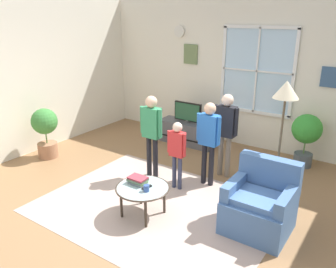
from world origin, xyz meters
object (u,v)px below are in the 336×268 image
(book_stack, at_px, (138,180))
(potted_plant_by_window, at_px, (306,134))
(floor_lamp, at_px, (285,103))
(armchair, at_px, (260,205))
(potted_plant_corner, at_px, (45,129))
(person_red_shirt, at_px, (177,148))
(person_black_shirt, at_px, (226,126))
(tv_stand, at_px, (187,133))
(cup, at_px, (146,188))
(person_green_shirt, at_px, (152,127))
(coffee_table, at_px, (143,189))
(person_blue_shirt, at_px, (209,135))
(remote_near_books, at_px, (147,187))
(television, at_px, (188,112))

(book_stack, bearing_deg, potted_plant_by_window, 62.15)
(book_stack, height_order, floor_lamp, floor_lamp)
(armchair, height_order, potted_plant_corner, potted_plant_corner)
(person_red_shirt, bearing_deg, person_black_shirt, 63.60)
(armchair, bearing_deg, tv_stand, 138.39)
(tv_stand, height_order, floor_lamp, floor_lamp)
(armchair, distance_m, potted_plant_by_window, 2.25)
(cup, bearing_deg, potted_plant_by_window, 66.67)
(armchair, height_order, person_green_shirt, person_green_shirt)
(person_red_shirt, height_order, floor_lamp, floor_lamp)
(coffee_table, distance_m, person_blue_shirt, 1.35)
(coffee_table, height_order, potted_plant_by_window, potted_plant_by_window)
(floor_lamp, bearing_deg, remote_near_books, -138.92)
(television, distance_m, person_black_shirt, 1.58)
(book_stack, height_order, person_black_shirt, person_black_shirt)
(armchair, relative_size, cup, 10.16)
(person_blue_shirt, distance_m, floor_lamp, 1.27)
(remote_near_books, height_order, potted_plant_by_window, potted_plant_by_window)
(tv_stand, height_order, person_blue_shirt, person_blue_shirt)
(remote_near_books, relative_size, potted_plant_corner, 0.15)
(coffee_table, relative_size, potted_plant_corner, 0.77)
(remote_near_books, bearing_deg, book_stack, 169.89)
(coffee_table, relative_size, potted_plant_by_window, 0.76)
(floor_lamp, bearing_deg, television, 147.71)
(book_stack, bearing_deg, remote_near_books, -10.11)
(tv_stand, relative_size, cup, 13.86)
(potted_plant_corner, bearing_deg, person_green_shirt, 12.46)
(remote_near_books, distance_m, potted_plant_by_window, 3.07)
(coffee_table, height_order, cup, cup)
(coffee_table, xyz_separation_m, potted_plant_corner, (-2.67, 0.53, 0.17))
(person_green_shirt, distance_m, person_black_shirt, 1.17)
(television, xyz_separation_m, potted_plant_corner, (-1.77, -2.07, -0.11))
(potted_plant_corner, bearing_deg, cup, -11.76)
(person_red_shirt, bearing_deg, book_stack, -95.87)
(cup, distance_m, person_green_shirt, 1.31)
(cup, relative_size, potted_plant_by_window, 0.09)
(potted_plant_by_window, distance_m, potted_plant_corner, 4.61)
(person_green_shirt, distance_m, floor_lamp, 2.06)
(person_red_shirt, bearing_deg, potted_plant_by_window, 54.64)
(television, distance_m, potted_plant_by_window, 2.25)
(armchair, relative_size, remote_near_books, 6.21)
(cup, height_order, person_blue_shirt, person_blue_shirt)
(tv_stand, height_order, person_black_shirt, person_black_shirt)
(remote_near_books, relative_size, floor_lamp, 0.08)
(book_stack, bearing_deg, armchair, 19.49)
(cup, xyz_separation_m, floor_lamp, (1.26, 1.21, 1.03))
(book_stack, bearing_deg, coffee_table, -22.53)
(television, relative_size, potted_plant_corner, 0.64)
(television, height_order, potted_plant_corner, potted_plant_corner)
(person_green_shirt, relative_size, potted_plant_by_window, 1.44)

